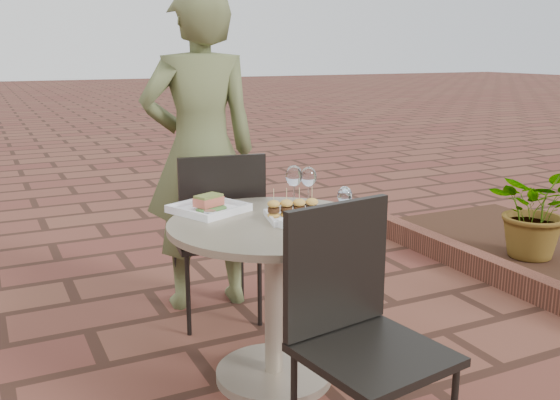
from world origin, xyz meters
name	(u,v)px	position (x,y,z in m)	size (l,w,h in m)	color
ground	(303,367)	(0.00, 0.00, 0.00)	(60.00, 60.00, 0.00)	#583022
cafe_table	(274,276)	(-0.16, -0.03, 0.48)	(0.90, 0.90, 0.73)	gray
chair_far	(219,225)	(-0.17, 0.62, 0.55)	(0.50, 0.50, 0.93)	black
chair_near	(356,317)	(-0.16, -0.67, 0.55)	(0.50, 0.50, 0.93)	black
diner	(201,152)	(-0.15, 0.93, 0.89)	(0.65, 0.42, 1.77)	#525931
plate_salmon	(209,207)	(-0.36, 0.25, 0.75)	(0.37, 0.37, 0.08)	white
plate_sliders	(293,212)	(-0.08, -0.04, 0.76)	(0.26, 0.26, 0.14)	white
plate_tuna	(321,224)	(-0.03, -0.20, 0.75)	(0.33, 0.33, 0.03)	white
wine_glass_right	(345,196)	(0.11, -0.14, 0.83)	(0.06, 0.06, 0.15)	white
wine_glass_mid	(294,177)	(0.05, 0.20, 0.86)	(0.08, 0.08, 0.19)	white
wine_glass_far	(309,178)	(0.11, 0.18, 0.86)	(0.08, 0.08, 0.18)	white
steel_ramekin	(210,215)	(-0.40, 0.12, 0.75)	(0.05, 0.05, 0.04)	silver
cutlery_set	(356,222)	(0.14, -0.20, 0.73)	(0.09, 0.19, 0.00)	silver
planter_curb	(510,277)	(1.60, 0.30, 0.07)	(0.12, 3.00, 0.15)	brown
potted_plant_a	(533,207)	(2.07, 0.59, 0.40)	(0.61, 0.53, 0.68)	#33662D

